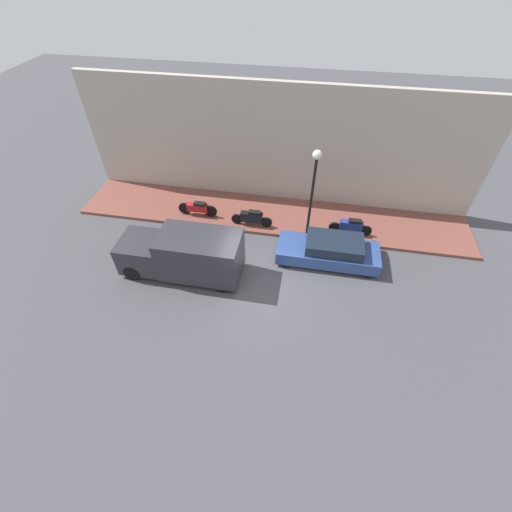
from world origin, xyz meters
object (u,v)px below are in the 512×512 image
object	(u,v)px
motorcycle_blue	(351,226)
delivery_van	(183,254)
motorcycle_black	(252,218)
motorcycle_red	(198,208)
parked_car	(329,251)
streetlamp	(314,178)

from	to	relation	value
motorcycle_blue	delivery_van	bearing A→B (deg)	117.68
delivery_van	motorcycle_black	world-z (taller)	delivery_van
motorcycle_black	motorcycle_red	size ratio (longest dim) A/B	1.01
parked_car	streetlamp	bearing A→B (deg)	37.23
parked_car	motorcycle_red	size ratio (longest dim) A/B	2.21
parked_car	motorcycle_blue	bearing A→B (deg)	-27.03
motorcycle_red	streetlamp	bearing A→B (deg)	-96.11
delivery_van	motorcycle_red	bearing A→B (deg)	8.71
parked_car	motorcycle_red	bearing A→B (deg)	73.23
parked_car	delivery_van	world-z (taller)	delivery_van
motorcycle_blue	motorcycle_red	size ratio (longest dim) A/B	1.01
motorcycle_black	motorcycle_blue	size ratio (longest dim) A/B	1.00
motorcycle_black	streetlamp	distance (m)	3.77
motorcycle_black	motorcycle_blue	distance (m)	4.70
delivery_van	parked_car	bearing A→B (deg)	-73.56
motorcycle_red	streetlamp	size ratio (longest dim) A/B	0.46
parked_car	streetlamp	xyz separation A→B (m)	(1.39, 1.05, 2.63)
motorcycle_blue	streetlamp	xyz separation A→B (m)	(-0.49, 2.01, 2.64)
delivery_van	streetlamp	size ratio (longest dim) A/B	1.17
streetlamp	delivery_van	bearing A→B (deg)	122.60
streetlamp	motorcycle_red	bearing A→B (deg)	83.89
motorcycle_black	streetlamp	xyz separation A→B (m)	(-0.29, -2.69, 2.63)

